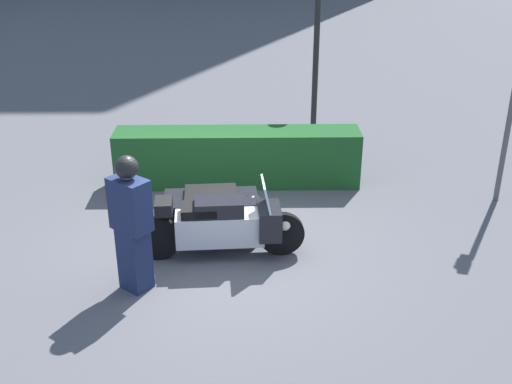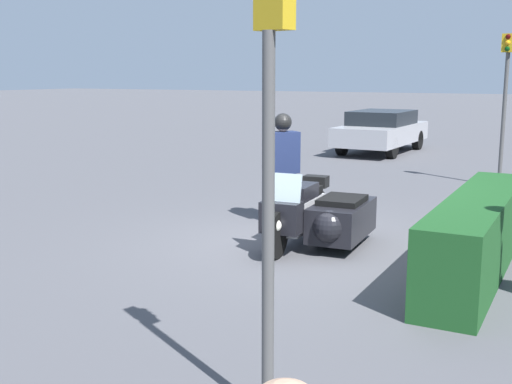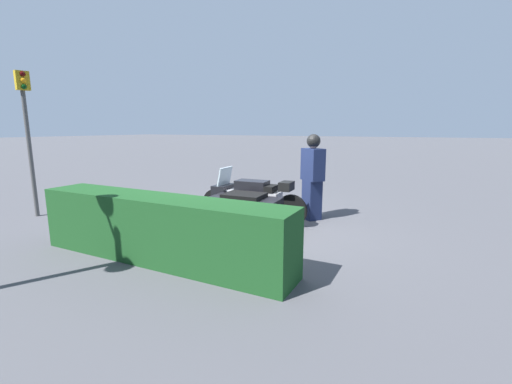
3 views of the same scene
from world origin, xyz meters
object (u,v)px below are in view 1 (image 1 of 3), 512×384
(hedge_bush_curbside, at_px, (238,157))
(twin_lamp_post, at_px, (318,11))
(police_motorcycle, at_px, (221,216))
(officer_rider, at_px, (131,221))

(hedge_bush_curbside, height_order, twin_lamp_post, twin_lamp_post)
(police_motorcycle, xyz_separation_m, twin_lamp_post, (1.81, 4.60, 2.19))
(officer_rider, bearing_deg, police_motorcycle, -4.58)
(police_motorcycle, distance_m, hedge_bush_curbside, 2.25)
(hedge_bush_curbside, xyz_separation_m, twin_lamp_post, (1.59, 2.36, 2.16))
(officer_rider, height_order, twin_lamp_post, twin_lamp_post)
(police_motorcycle, relative_size, officer_rider, 1.29)
(police_motorcycle, bearing_deg, officer_rider, -137.11)
(twin_lamp_post, bearing_deg, hedge_bush_curbside, -124.04)
(police_motorcycle, height_order, hedge_bush_curbside, police_motorcycle)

